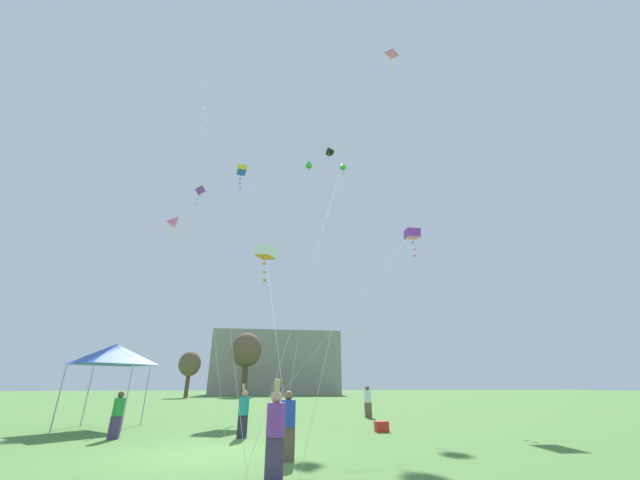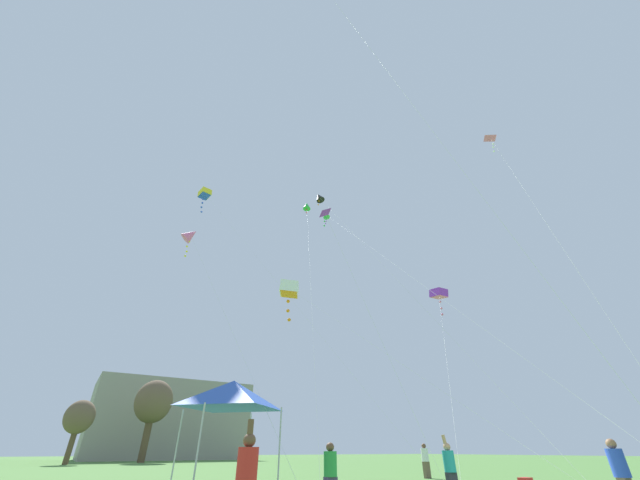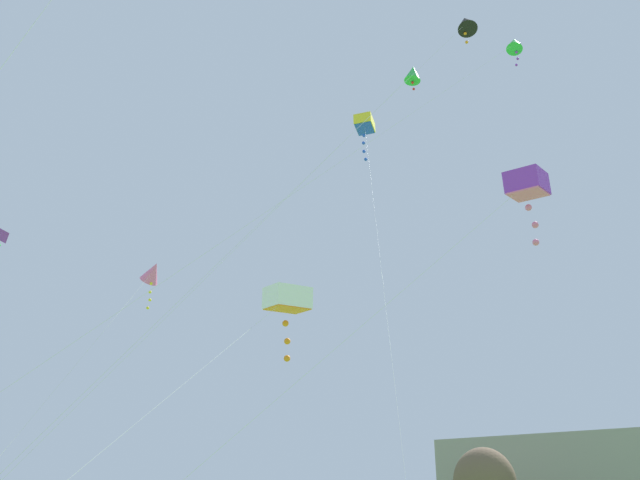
% 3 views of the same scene
% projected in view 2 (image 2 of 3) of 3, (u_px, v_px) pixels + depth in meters
% --- Properties ---
extents(distant_building, '(22.71, 14.45, 10.83)m').
position_uv_depth(distant_building, '(167.00, 420.00, 57.60)').
color(distant_building, gray).
rests_on(distant_building, ground).
extents(tree_near_right, '(2.99, 2.99, 6.04)m').
position_uv_depth(tree_near_right, '(79.00, 418.00, 38.34)').
color(tree_near_right, brown).
rests_on(tree_near_right, ground).
extents(tree_far_centre, '(4.51, 4.51, 9.11)m').
position_uv_depth(tree_far_centre, '(154.00, 402.00, 45.00)').
color(tree_far_centre, brown).
rests_on(tree_far_centre, ground).
extents(festival_tent, '(2.76, 2.76, 3.35)m').
position_uv_depth(festival_tent, '(233.00, 394.00, 12.03)').
color(festival_tent, '#B7B7BC').
rests_on(festival_tent, ground).
extents(person_green_shirt, '(0.35, 0.35, 1.47)m').
position_uv_depth(person_green_shirt, '(330.00, 472.00, 9.30)').
color(person_green_shirt, '#473860').
rests_on(person_green_shirt, ground).
extents(person_white_shirt, '(0.38, 0.38, 1.60)m').
position_uv_depth(person_white_shirt, '(425.00, 459.00, 19.19)').
color(person_white_shirt, brown).
rests_on(person_white_shirt, ground).
extents(person_blue_shirt, '(0.36, 0.36, 1.54)m').
position_uv_depth(person_blue_shirt, '(621.00, 472.00, 8.58)').
color(person_blue_shirt, brown).
rests_on(person_blue_shirt, ground).
extents(person_teal_shirt, '(0.35, 0.35, 1.72)m').
position_uv_depth(person_teal_shirt, '(450.00, 467.00, 10.99)').
color(person_teal_shirt, '#282833').
rests_on(person_teal_shirt, ground).
extents(person_red_shirt, '(0.37, 0.37, 1.79)m').
position_uv_depth(person_red_shirt, '(246.00, 478.00, 6.17)').
color(person_red_shirt, '#473860').
rests_on(person_red_shirt, ground).
extents(kite_black_diamond_0, '(6.07, 22.43, 26.19)m').
position_uv_depth(kite_black_diamond_0, '(319.00, 197.00, 39.46)').
color(kite_black_diamond_0, silver).
rests_on(kite_black_diamond_0, ground).
extents(kite_pink_diamond_1, '(2.98, 12.51, 14.30)m').
position_uv_depth(kite_pink_diamond_1, '(191.00, 235.00, 23.58)').
color(kite_pink_diamond_1, silver).
rests_on(kite_pink_diamond_1, ground).
extents(kite_green_diamond_2, '(8.99, 16.58, 23.03)m').
position_uv_depth(kite_green_diamond_2, '(307.00, 206.00, 35.91)').
color(kite_green_diamond_2, silver).
rests_on(kite_green_diamond_2, ground).
extents(kite_purple_delta_4, '(2.78, 3.02, 10.84)m').
position_uv_depth(kite_purple_delta_4, '(327.00, 217.00, 16.16)').
color(kite_purple_delta_4, silver).
rests_on(kite_purple_delta_4, ground).
extents(kite_yellow_box_5, '(11.46, 22.35, 29.26)m').
position_uv_depth(kite_yellow_box_5, '(205.00, 194.00, 44.21)').
color(kite_yellow_box_5, silver).
rests_on(kite_yellow_box_5, ground).
extents(kite_white_box_6, '(1.99, 16.90, 11.61)m').
position_uv_depth(kite_white_box_6, '(289.00, 290.00, 25.15)').
color(kite_white_box_6, silver).
rests_on(kite_white_box_6, ground).
extents(kite_green_diamond_7, '(8.50, 26.40, 25.19)m').
position_uv_depth(kite_green_diamond_7, '(326.00, 215.00, 40.88)').
color(kite_green_diamond_7, silver).
rests_on(kite_green_diamond_7, ground).
extents(kite_purple_box_8, '(10.58, 8.07, 11.62)m').
position_uv_depth(kite_purple_box_8, '(439.00, 294.00, 26.22)').
color(kite_purple_box_8, silver).
rests_on(kite_purple_box_8, ground).
extents(kite_pink_delta_9, '(5.12, 4.67, 17.41)m').
position_uv_depth(kite_pink_delta_9, '(492.00, 140.00, 20.74)').
color(kite_pink_delta_9, silver).
rests_on(kite_pink_delta_9, ground).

